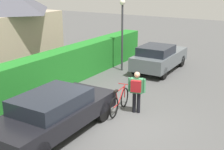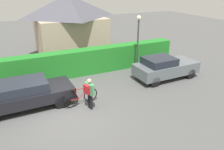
{
  "view_description": "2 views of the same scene",
  "coord_description": "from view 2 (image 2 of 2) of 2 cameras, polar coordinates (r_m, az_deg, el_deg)",
  "views": [
    {
      "loc": [
        -8.18,
        -4.59,
        4.64
      ],
      "look_at": [
        1.85,
        1.55,
        0.98
      ],
      "focal_mm": 49.02,
      "sensor_mm": 36.0,
      "label": 1
    },
    {
      "loc": [
        -1.95,
        -8.72,
        5.58
      ],
      "look_at": [
        2.44,
        0.51,
        1.3
      ],
      "focal_mm": 35.57,
      "sensor_mm": 36.0,
      "label": 2
    }
  ],
  "objects": [
    {
      "name": "bicycle",
      "position": [
        10.99,
        -7.97,
        -5.63
      ],
      "size": [
        1.79,
        0.5,
        0.95
      ],
      "color": "black",
      "rests_on": "ground"
    },
    {
      "name": "house_distant",
      "position": [
        18.96,
        -10.84,
        12.75
      ],
      "size": [
        5.52,
        4.83,
        4.75
      ],
      "color": "tan",
      "rests_on": "ground"
    },
    {
      "name": "person_rider",
      "position": [
        10.34,
        -5.87,
        -4.16
      ],
      "size": [
        0.44,
        0.62,
        1.55
      ],
      "color": "black",
      "rests_on": "ground"
    },
    {
      "name": "ground_plane",
      "position": [
        10.53,
        -11.0,
        -9.76
      ],
      "size": [
        60.0,
        60.0,
        0.0
      ],
      "primitive_type": "plane",
      "color": "#4F4F4F"
    },
    {
      "name": "parked_car_near",
      "position": [
        11.29,
        -21.75,
        -4.47
      ],
      "size": [
        4.57,
        1.9,
        1.36
      ],
      "color": "black",
      "rests_on": "ground"
    },
    {
      "name": "hedge_row",
      "position": [
        14.05,
        -15.91,
        1.99
      ],
      "size": [
        17.59,
        0.9,
        1.64
      ],
      "primitive_type": "cube",
      "color": "#217B25",
      "rests_on": "ground"
    },
    {
      "name": "parked_car_far",
      "position": [
        14.1,
        13.38,
        1.99
      ],
      "size": [
        4.02,
        1.78,
        1.42
      ],
      "color": "slate",
      "rests_on": "ground"
    },
    {
      "name": "street_lamp",
      "position": [
        14.42,
        6.71,
        9.98
      ],
      "size": [
        0.28,
        0.28,
        3.71
      ],
      "color": "#38383D",
      "rests_on": "ground"
    }
  ]
}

